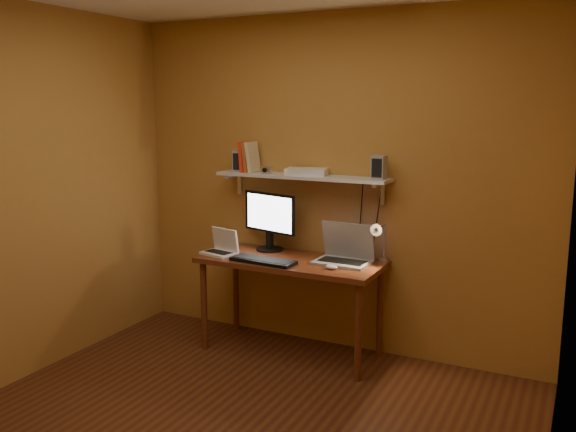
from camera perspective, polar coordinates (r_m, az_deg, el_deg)
The scene contains 14 objects.
room at distance 3.34m, azimuth -6.33°, elevation -0.17°, with size 3.44×3.24×2.64m.
desk at distance 4.67m, azimuth 0.25°, elevation -5.07°, with size 1.40×0.60×0.75m.
wall_shelf at distance 4.70m, azimuth 1.30°, elevation 3.68°, with size 1.40×0.25×0.21m.
monitor at distance 4.87m, azimuth -1.75°, elevation -0.21°, with size 0.51×0.27×0.47m.
laptop at distance 4.55m, azimuth 5.36°, elevation -3.40°, with size 0.41×0.30×0.30m.
netbook at distance 4.82m, azimuth -6.23°, elevation -2.89°, with size 0.30×0.24×0.20m.
keyboard at distance 4.55m, azimuth -2.33°, elevation -4.21°, with size 0.50×0.17×0.03m, color black.
mouse at distance 4.37m, azimuth 4.10°, elevation -4.79°, with size 0.09×0.06×0.03m, color white.
desk_lamp at distance 4.47m, azimuth 8.59°, elevation -1.99°, with size 0.09×0.23×0.38m.
speaker_left at distance 4.93m, azimuth -4.50°, elevation 5.15°, with size 0.09×0.09×0.17m, color gray.
speaker_right at distance 4.47m, azimuth 8.54°, elevation 4.53°, with size 0.10×0.10×0.17m, color gray.
books at distance 4.91m, azimuth -3.68°, elevation 5.55°, with size 0.12×0.16×0.24m.
shelf_camera at distance 4.77m, azimuth -2.08°, elevation 4.33°, with size 0.10×0.05×0.06m.
router at distance 4.69m, azimuth 1.76°, elevation 4.17°, with size 0.31×0.21×0.05m, color white.
Camera 1 is at (1.78, -2.76, 1.91)m, focal length 38.00 mm.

